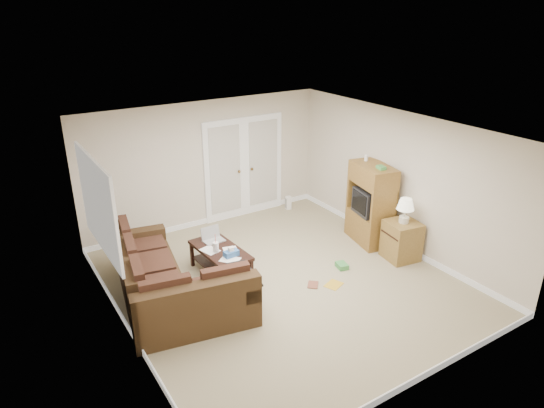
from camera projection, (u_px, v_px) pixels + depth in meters
floor at (282, 282)px, 7.85m from camera, size 5.50×5.50×0.00m
ceiling at (284, 131)px, 6.89m from camera, size 5.00×5.50×0.02m
wall_left at (119, 253)px, 6.14m from camera, size 0.02×5.50×2.50m
wall_right at (400, 181)px, 8.61m from camera, size 0.02×5.50×2.50m
wall_back at (206, 164)px, 9.52m from camera, size 5.00×0.02×2.50m
wall_front at (424, 297)px, 5.23m from camera, size 5.00×0.02×2.50m
baseboards at (282, 279)px, 7.83m from camera, size 5.00×5.50×0.10m
french_doors at (244, 168)px, 9.99m from camera, size 1.80×0.05×2.13m
window_left at (98, 205)px, 6.82m from camera, size 0.05×1.92×1.42m
sectional_sofa at (167, 286)px, 7.16m from camera, size 1.87×2.89×0.81m
coffee_table at (220, 260)px, 7.99m from camera, size 0.65×1.20×0.80m
tv_armoire at (371, 204)px, 8.94m from camera, size 0.70×1.03×1.62m
side_cabinet at (402, 237)px, 8.43m from camera, size 0.61×0.61×1.13m
space_heater at (288, 203)px, 10.59m from camera, size 0.13×0.11×0.29m
floor_magazine at (334, 285)px, 7.77m from camera, size 0.35×0.31×0.01m
floor_greenbox at (342, 266)px, 8.25m from camera, size 0.21×0.25×0.09m
floor_book at (308, 284)px, 7.77m from camera, size 0.27×0.27×0.02m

